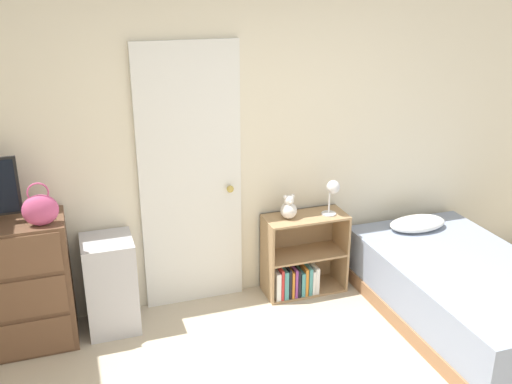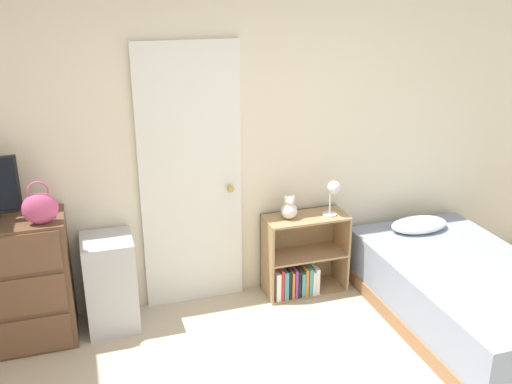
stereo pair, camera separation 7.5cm
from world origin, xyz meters
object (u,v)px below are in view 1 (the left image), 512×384
Objects in this scene: bookshelf at (299,264)px; desk_lamp at (333,190)px; bed at (465,291)px; handbag at (40,210)px; storage_bin at (110,284)px; teddy_bear at (289,208)px; dresser at (4,288)px.

desk_lamp reaches higher than bookshelf.
bed is at bearing -37.44° from bookshelf.
handbag is 0.44× the size of bookshelf.
bed is at bearing -43.80° from desk_lamp.
handbag is 0.83m from storage_bin.
storage_bin is at bearing 163.57° from bed.
handbag reaches higher than bed.
bookshelf is at bearing -1.12° from teddy_bear.
desk_lamp is at bearing -0.18° from storage_bin.
teddy_bear is at bearing 1.63° from dresser.
dresser is 2.27m from bookshelf.
desk_lamp is at bearing 136.20° from bed.
teddy_bear is at bearing 178.88° from bookshelf.
bookshelf is (1.94, 0.18, -0.81)m from handbag.
dresser reaches higher than bed.
storage_bin reaches higher than bed.
dresser is 3.24× the size of desk_lamp.
bed is (2.58, -0.76, -0.12)m from storage_bin.
bookshelf is 0.69m from desk_lamp.
storage_bin is 2.70m from bed.
handbag is (0.31, -0.12, 0.59)m from dresser.
desk_lamp is (0.26, -0.04, 0.64)m from bookshelf.
storage_bin is at bearing -178.62° from bookshelf.
desk_lamp is (2.20, 0.13, -0.18)m from handbag.
teddy_bear is 0.11× the size of bed.
dresser is at bearing -178.37° from teddy_bear.
bookshelf is at bearing 1.38° from storage_bin.
bed is (3.30, -0.74, -0.24)m from dresser.
dresser is at bearing -178.50° from bookshelf.
dresser is at bearing 159.62° from handbag.
teddy_bear is 0.69× the size of desk_lamp.
handbag reaches higher than bookshelf.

